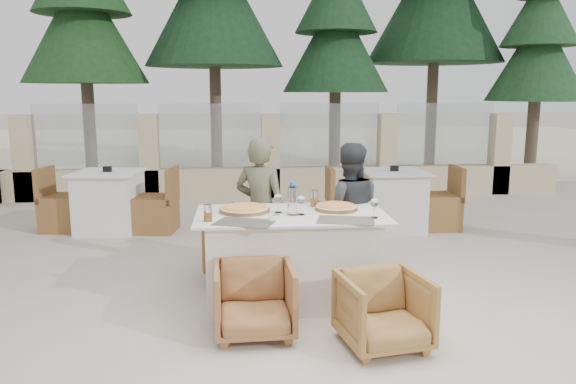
{
  "coord_description": "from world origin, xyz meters",
  "views": [
    {
      "loc": [
        -0.54,
        -4.59,
        1.79
      ],
      "look_at": [
        -0.1,
        0.3,
        0.9
      ],
      "focal_mm": 35.0,
      "sensor_mm": 36.0,
      "label": 1
    }
  ],
  "objects": [
    {
      "name": "wine_glass_corner",
      "position": [
        0.55,
        -0.23,
        0.86
      ],
      "size": [
        0.09,
        0.09,
        0.18
      ],
      "primitive_type": null,
      "rotation": [
        0.0,
        0.0,
        -0.23
      ],
      "color": "silver",
      "rests_on": "dining_table"
    },
    {
      "name": "beer_glass_right",
      "position": [
        0.13,
        0.28,
        0.84
      ],
      "size": [
        0.09,
        0.09,
        0.15
      ],
      "primitive_type": "cylinder",
      "rotation": [
        0.0,
        0.0,
        0.25
      ],
      "color": "orange",
      "rests_on": "dining_table"
    },
    {
      "name": "ground",
      "position": [
        0.0,
        0.0,
        0.0
      ],
      "size": [
        80.0,
        80.0,
        0.0
      ],
      "primitive_type": "plane",
      "color": "beige",
      "rests_on": "ground"
    },
    {
      "name": "wine_glass_near",
      "position": [
        -0.03,
        -0.06,
        0.86
      ],
      "size": [
        0.1,
        0.1,
        0.18
      ],
      "primitive_type": null,
      "rotation": [
        0.0,
        0.0,
        -0.33
      ],
      "color": "white",
      "rests_on": "dining_table"
    },
    {
      "name": "bg_table_a",
      "position": [
        -2.2,
        2.64,
        0.39
      ],
      "size": [
        1.74,
        1.04,
        0.77
      ],
      "primitive_type": null,
      "rotation": [
        0.0,
        0.0,
        -0.14
      ],
      "color": "white",
      "rests_on": "ground"
    },
    {
      "name": "olive_dish",
      "position": [
        -0.24,
        -0.2,
        0.79
      ],
      "size": [
        0.12,
        0.12,
        0.04
      ],
      "primitive_type": null,
      "rotation": [
        0.0,
        0.0,
        -0.14
      ],
      "color": "white",
      "rests_on": "dining_table"
    },
    {
      "name": "pizza_left",
      "position": [
        -0.49,
        0.11,
        0.8
      ],
      "size": [
        0.54,
        0.54,
        0.06
      ],
      "primitive_type": "cylinder",
      "rotation": [
        0.0,
        0.0,
        0.32
      ],
      "color": "orange",
      "rests_on": "dining_table"
    },
    {
      "name": "armchair_near_right",
      "position": [
        0.46,
        -0.94,
        0.27
      ],
      "size": [
        0.66,
        0.68,
        0.53
      ],
      "primitive_type": "imported",
      "rotation": [
        0.0,
        0.0,
        0.18
      ],
      "color": "olive",
      "rests_on": "ground"
    },
    {
      "name": "placemat_near_right",
      "position": [
        0.31,
        -0.29,
        0.77
      ],
      "size": [
        0.51,
        0.4,
        0.0
      ],
      "primitive_type": "cube",
      "rotation": [
        0.0,
        0.0,
        -0.23
      ],
      "color": "#5B574E",
      "rests_on": "dining_table"
    },
    {
      "name": "armchair_near_left",
      "position": [
        -0.44,
        -0.65,
        0.27
      ],
      "size": [
        0.6,
        0.62,
        0.54
      ],
      "primitive_type": "imported",
      "rotation": [
        0.0,
        0.0,
        0.04
      ],
      "color": "#9A6438",
      "rests_on": "ground"
    },
    {
      "name": "sand_patch",
      "position": [
        0.0,
        14.0,
        0.01
      ],
      "size": [
        30.0,
        16.0,
        0.01
      ],
      "primitive_type": "cube",
      "color": "#F4EDC8",
      "rests_on": "ground"
    },
    {
      "name": "wine_glass_centre",
      "position": [
        -0.21,
        0.04,
        0.86
      ],
      "size": [
        0.08,
        0.08,
        0.18
      ],
      "primitive_type": null,
      "rotation": [
        0.0,
        0.0,
        -0.01
      ],
      "color": "white",
      "rests_on": "dining_table"
    },
    {
      "name": "diner_right",
      "position": [
        0.49,
        0.52,
        0.66
      ],
      "size": [
        0.69,
        0.56,
        1.31
      ],
      "primitive_type": "imported",
      "rotation": [
        0.0,
        0.0,
        3.04
      ],
      "color": "#343638",
      "rests_on": "ground"
    },
    {
      "name": "diner_left",
      "position": [
        -0.34,
        0.59,
        0.68
      ],
      "size": [
        0.59,
        0.51,
        1.37
      ],
      "primitive_type": "imported",
      "rotation": [
        0.0,
        0.0,
        2.71
      ],
      "color": "#56573F",
      "rests_on": "ground"
    },
    {
      "name": "water_bottle",
      "position": [
        -0.1,
        -0.05,
        0.91
      ],
      "size": [
        0.09,
        0.09,
        0.28
      ],
      "primitive_type": "cylinder",
      "rotation": [
        0.0,
        0.0,
        0.19
      ],
      "color": "#B8DCF2",
      "rests_on": "dining_table"
    },
    {
      "name": "dining_table",
      "position": [
        -0.1,
        -0.0,
        0.39
      ],
      "size": [
        1.6,
        0.9,
        0.77
      ],
      "primitive_type": null,
      "color": "silver",
      "rests_on": "ground"
    },
    {
      "name": "pine_centre",
      "position": [
        1.5,
        7.2,
        2.5
      ],
      "size": [
        2.2,
        2.2,
        5.0
      ],
      "primitive_type": "cone",
      "color": "#1B4021",
      "rests_on": "ground"
    },
    {
      "name": "placemat_near_left",
      "position": [
        -0.5,
        -0.3,
        0.77
      ],
      "size": [
        0.53,
        0.44,
        0.0
      ],
      "primitive_type": "cube",
      "rotation": [
        0.0,
        0.0,
        -0.35
      ],
      "color": "#4F4943",
      "rests_on": "dining_table"
    },
    {
      "name": "perimeter_wall_far",
      "position": [
        0.0,
        4.8,
        0.8
      ],
      "size": [
        10.0,
        0.34,
        1.6
      ],
      "primitive_type": null,
      "color": "beige",
      "rests_on": "ground"
    },
    {
      "name": "pine_mid_right",
      "position": [
        3.8,
        7.8,
        3.4
      ],
      "size": [
        2.99,
        2.99,
        6.8
      ],
      "primitive_type": "cone",
      "color": "#183A1F",
      "rests_on": "ground"
    },
    {
      "name": "armchair_far_right",
      "position": [
        0.43,
        0.68,
        0.33
      ],
      "size": [
        0.87,
        0.89,
        0.66
      ],
      "primitive_type": "imported",
      "rotation": [
        0.0,
        0.0,
        2.89
      ],
      "color": "brown",
      "rests_on": "ground"
    },
    {
      "name": "pine_far_left",
      "position": [
        -3.5,
        7.0,
        2.75
      ],
      "size": [
        2.42,
        2.42,
        5.5
      ],
      "primitive_type": "cone",
      "color": "#1E471F",
      "rests_on": "ground"
    },
    {
      "name": "pine_far_right",
      "position": [
        5.5,
        6.5,
        2.25
      ],
      "size": [
        1.98,
        1.98,
        4.5
      ],
      "primitive_type": "cone",
      "color": "#224C28",
      "rests_on": "ground"
    },
    {
      "name": "beer_glass_left",
      "position": [
        -0.79,
        -0.22,
        0.84
      ],
      "size": [
        0.08,
        0.08,
        0.14
      ],
      "primitive_type": "cylinder",
      "rotation": [
        0.0,
        0.0,
        0.28
      ],
      "color": "#BF6C1B",
      "rests_on": "dining_table"
    },
    {
      "name": "pizza_right",
      "position": [
        0.3,
        0.11,
        0.79
      ],
      "size": [
        0.37,
        0.37,
        0.05
      ],
      "primitive_type": "cylinder",
      "rotation": [
        0.0,
        0.0,
        -0.0
      ],
      "color": "#EC5320",
      "rests_on": "dining_table"
    },
    {
      "name": "armchair_far_left",
      "position": [
        -0.42,
        0.72,
        0.34
      ],
      "size": [
        0.95,
        0.96,
        0.67
      ],
      "primitive_type": "imported",
      "rotation": [
        0.0,
        0.0,
        2.75
      ],
      "color": "brown",
      "rests_on": "ground"
    },
    {
      "name": "pine_mid_left",
      "position": [
        -1.0,
        7.5,
        3.25
      ],
      "size": [
        2.86,
        2.86,
        6.5
      ],
      "primitive_type": "cone",
      "color": "#193D21",
      "rests_on": "ground"
    },
    {
      "name": "bg_table_b",
      "position": [
        1.45,
        2.39,
        0.39
      ],
      "size": [
        1.65,
        0.84,
        0.77
      ],
      "primitive_type": null,
      "rotation": [
        0.0,
        0.0,
        -0.01
      ],
      "color": "silver",
      "rests_on": "ground"
    }
  ]
}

